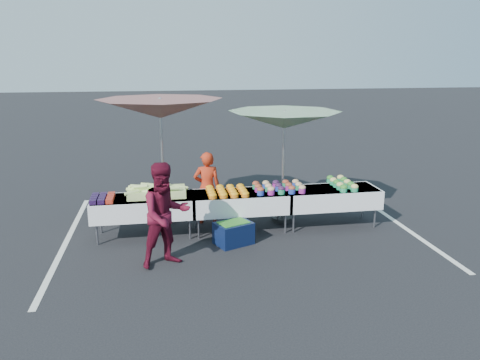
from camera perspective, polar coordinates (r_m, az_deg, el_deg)
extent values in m
plane|color=black|center=(9.08, 0.00, -6.12)|extent=(80.00, 80.00, 0.00)
cube|color=silver|center=(9.14, -20.35, -6.93)|extent=(0.10, 5.00, 0.00)
cube|color=silver|center=(10.09, 18.28, -4.71)|extent=(0.10, 5.00, 0.00)
cube|color=white|center=(8.74, -11.73, -2.22)|extent=(1.80, 0.75, 0.04)
cube|color=white|center=(8.78, -11.67, -3.22)|extent=(1.86, 0.81, 0.36)
cylinder|color=slate|center=(8.70, -17.03, -6.36)|extent=(0.04, 0.04, 0.39)
cylinder|color=slate|center=(9.25, -16.60, -5.07)|extent=(0.04, 0.04, 0.39)
cylinder|color=slate|center=(8.63, -6.13, -5.95)|extent=(0.04, 0.04, 0.39)
cylinder|color=slate|center=(9.19, -6.37, -4.66)|extent=(0.04, 0.04, 0.39)
cube|color=white|center=(8.84, 0.00, -1.69)|extent=(1.80, 0.75, 0.04)
cube|color=white|center=(8.89, 0.00, -2.68)|extent=(1.86, 0.81, 0.36)
cylinder|color=slate|center=(8.64, -5.06, -5.89)|extent=(0.04, 0.04, 0.39)
cylinder|color=slate|center=(9.19, -5.37, -4.62)|extent=(0.04, 0.04, 0.39)
cylinder|color=slate|center=(8.91, 5.55, -5.26)|extent=(0.04, 0.04, 0.39)
cylinder|color=slate|center=(9.45, 4.62, -4.07)|extent=(0.04, 0.04, 0.39)
cube|color=white|center=(9.31, 10.99, -1.13)|extent=(1.80, 0.75, 0.04)
cube|color=white|center=(9.35, 10.95, -2.08)|extent=(1.86, 0.81, 0.36)
cylinder|color=slate|center=(8.95, 6.54, -5.20)|extent=(0.04, 0.04, 0.39)
cylinder|color=slate|center=(9.49, 5.56, -4.01)|extent=(0.04, 0.04, 0.39)
cylinder|color=slate|center=(9.52, 16.10, -4.46)|extent=(0.04, 0.04, 0.39)
cylinder|color=slate|center=(10.03, 14.66, -3.39)|extent=(0.04, 0.04, 0.39)
cube|color=black|center=(8.54, -17.51, -2.58)|extent=(0.12, 0.12, 0.08)
cube|color=black|center=(8.67, -17.39, -2.31)|extent=(0.12, 0.12, 0.08)
cube|color=black|center=(8.81, -17.28, -2.04)|extent=(0.12, 0.12, 0.08)
cube|color=black|center=(8.94, -17.17, -1.79)|extent=(0.12, 0.12, 0.08)
cube|color=black|center=(8.52, -16.58, -2.54)|extent=(0.12, 0.12, 0.08)
cube|color=black|center=(8.65, -16.47, -2.27)|extent=(0.12, 0.12, 0.08)
cube|color=black|center=(8.79, -16.37, -2.01)|extent=(0.12, 0.12, 0.08)
cube|color=black|center=(8.92, -16.28, -1.75)|extent=(0.12, 0.12, 0.08)
cube|color=maroon|center=(8.50, -15.64, -2.51)|extent=(0.12, 0.12, 0.08)
cube|color=maroon|center=(8.64, -15.55, -2.24)|extent=(0.12, 0.12, 0.08)
cube|color=maroon|center=(8.77, -15.47, -1.97)|extent=(0.12, 0.12, 0.08)
cube|color=maroon|center=(8.91, -15.38, -1.72)|extent=(0.12, 0.12, 0.08)
cube|color=#B8DB70|center=(8.75, -10.11, -1.49)|extent=(1.05, 0.55, 0.14)
cylinder|color=#B8DB70|center=(8.89, -8.16, -0.92)|extent=(0.27, 0.09, 0.10)
cylinder|color=#B8DB70|center=(8.78, -12.62, -0.86)|extent=(0.27, 0.14, 0.07)
cylinder|color=#B8DB70|center=(8.61, -9.41, -0.71)|extent=(0.27, 0.14, 0.09)
cylinder|color=#B8DB70|center=(8.79, -12.90, -1.24)|extent=(0.27, 0.15, 0.10)
cylinder|color=#B8DB70|center=(8.68, -11.31, -1.05)|extent=(0.27, 0.15, 0.08)
cylinder|color=#B8DB70|center=(8.76, -10.39, -0.66)|extent=(0.27, 0.10, 0.10)
cylinder|color=#B8DB70|center=(8.64, -10.41, -0.89)|extent=(0.27, 0.07, 0.08)
cylinder|color=#B8DB70|center=(8.56, -11.01, -1.39)|extent=(0.27, 0.14, 0.09)
cylinder|color=#B8DB70|center=(8.92, -11.17, -0.57)|extent=(0.27, 0.12, 0.08)
cylinder|color=#B8DB70|center=(8.83, -7.18, -0.89)|extent=(0.27, 0.16, 0.08)
cylinder|color=#B8DB70|center=(8.70, -12.21, -1.00)|extent=(0.27, 0.11, 0.07)
cylinder|color=#B8DB70|center=(8.52, -10.71, -1.72)|extent=(0.27, 0.10, 0.07)
cylinder|color=#B8DB70|center=(8.86, -9.45, -0.51)|extent=(0.27, 0.12, 0.08)
cylinder|color=#B8DB70|center=(8.53, -13.05, -1.53)|extent=(0.27, 0.15, 0.08)
cylinder|color=#B8DB70|center=(8.77, -12.38, -0.76)|extent=(0.27, 0.10, 0.08)
cylinder|color=#B8DB70|center=(8.68, -8.76, -1.00)|extent=(0.27, 0.16, 0.10)
cylinder|color=#B8DB70|center=(8.65, -12.02, -0.78)|extent=(0.27, 0.12, 0.09)
cylinder|color=#B8DB70|center=(8.49, -8.32, -1.01)|extent=(0.27, 0.09, 0.07)
cube|color=white|center=(8.43, -9.76, -2.43)|extent=(0.30, 0.25, 0.05)
cylinder|color=orange|center=(8.49, -3.34, -2.10)|extent=(0.15, 0.15, 0.05)
ellipsoid|color=orange|center=(8.48, -3.35, -1.84)|extent=(0.15, 0.15, 0.08)
cylinder|color=orange|center=(8.66, -3.48, -1.76)|extent=(0.15, 0.15, 0.05)
ellipsoid|color=orange|center=(8.65, -3.48, -1.51)|extent=(0.15, 0.15, 0.08)
cylinder|color=orange|center=(8.84, -3.61, -1.43)|extent=(0.15, 0.15, 0.05)
ellipsoid|color=orange|center=(8.83, -3.61, -1.18)|extent=(0.15, 0.15, 0.08)
cylinder|color=orange|center=(9.01, -3.73, -1.12)|extent=(0.15, 0.15, 0.05)
ellipsoid|color=orange|center=(9.00, -3.73, -0.88)|extent=(0.15, 0.15, 0.08)
cylinder|color=orange|center=(8.52, -2.01, -2.04)|extent=(0.15, 0.15, 0.05)
ellipsoid|color=orange|center=(8.50, -2.01, -1.78)|extent=(0.15, 0.15, 0.08)
cylinder|color=orange|center=(8.69, -2.17, -1.70)|extent=(0.15, 0.15, 0.05)
ellipsoid|color=orange|center=(8.68, -2.17, -1.45)|extent=(0.15, 0.15, 0.08)
cylinder|color=orange|center=(8.86, -2.32, -1.38)|extent=(0.15, 0.15, 0.05)
ellipsoid|color=orange|center=(8.85, -2.32, -1.13)|extent=(0.15, 0.15, 0.08)
cylinder|color=orange|center=(9.03, -2.47, -1.06)|extent=(0.15, 0.15, 0.05)
ellipsoid|color=orange|center=(9.02, -2.47, -0.82)|extent=(0.15, 0.15, 0.08)
cylinder|color=orange|center=(8.54, -0.68, -1.97)|extent=(0.15, 0.15, 0.05)
ellipsoid|color=orange|center=(8.53, -0.68, -1.72)|extent=(0.15, 0.15, 0.08)
cylinder|color=orange|center=(8.71, -0.86, -1.64)|extent=(0.15, 0.15, 0.05)
ellipsoid|color=orange|center=(8.70, -0.86, -1.39)|extent=(0.15, 0.15, 0.08)
cylinder|color=orange|center=(8.89, -1.04, -1.32)|extent=(0.15, 0.15, 0.05)
ellipsoid|color=orange|center=(8.87, -1.04, -1.07)|extent=(0.15, 0.15, 0.08)
cylinder|color=orange|center=(9.06, -1.21, -1.01)|extent=(0.15, 0.15, 0.05)
ellipsoid|color=orange|center=(9.05, -1.21, -0.76)|extent=(0.15, 0.15, 0.08)
cylinder|color=orange|center=(8.58, 0.64, -1.91)|extent=(0.15, 0.15, 0.05)
ellipsoid|color=orange|center=(8.56, 0.65, -1.65)|extent=(0.15, 0.15, 0.08)
cylinder|color=orange|center=(8.75, 0.43, -1.58)|extent=(0.15, 0.15, 0.05)
ellipsoid|color=orange|center=(8.73, 0.43, -1.32)|extent=(0.15, 0.15, 0.08)
cylinder|color=orange|center=(8.92, 0.23, -1.26)|extent=(0.15, 0.15, 0.05)
ellipsoid|color=orange|center=(8.91, 0.23, -1.01)|extent=(0.15, 0.15, 0.08)
cylinder|color=orange|center=(9.09, 0.03, -0.95)|extent=(0.15, 0.15, 0.05)
ellipsoid|color=orange|center=(9.08, 0.03, -0.71)|extent=(0.15, 0.15, 0.08)
cylinder|color=#223B9F|center=(8.68, 2.52, -1.54)|extent=(0.13, 0.13, 0.10)
ellipsoid|color=maroon|center=(8.67, 2.53, -1.16)|extent=(0.14, 0.14, 0.10)
cylinder|color=#9E228A|center=(8.89, 2.22, -1.15)|extent=(0.13, 0.13, 0.10)
ellipsoid|color=maroon|center=(8.87, 2.23, -0.78)|extent=(0.14, 0.14, 0.10)
cylinder|color=#218756|center=(9.10, 1.94, -0.78)|extent=(0.13, 0.13, 0.10)
ellipsoid|color=maroon|center=(9.08, 1.94, -0.41)|extent=(0.14, 0.14, 0.10)
cylinder|color=#9E228A|center=(8.73, 3.81, -1.48)|extent=(0.13, 0.13, 0.10)
ellipsoid|color=tan|center=(8.71, 3.81, -1.10)|extent=(0.14, 0.14, 0.10)
cylinder|color=#218756|center=(8.93, 3.48, -1.09)|extent=(0.13, 0.13, 0.10)
ellipsoid|color=tan|center=(8.91, 3.49, -0.72)|extent=(0.14, 0.14, 0.10)
cylinder|color=#223B9F|center=(9.14, 3.17, -0.72)|extent=(0.13, 0.13, 0.10)
ellipsoid|color=tan|center=(9.12, 3.17, -0.36)|extent=(0.14, 0.14, 0.10)
cylinder|color=#218756|center=(8.77, 5.08, -1.41)|extent=(0.13, 0.13, 0.10)
ellipsoid|color=black|center=(8.76, 5.09, -1.04)|extent=(0.14, 0.14, 0.10)
cylinder|color=#223B9F|center=(8.98, 4.72, -1.03)|extent=(0.13, 0.13, 0.10)
ellipsoid|color=black|center=(8.96, 4.73, -0.66)|extent=(0.14, 0.14, 0.10)
cylinder|color=#9E228A|center=(9.18, 4.39, -0.66)|extent=(0.13, 0.13, 0.10)
ellipsoid|color=black|center=(9.17, 4.39, -0.30)|extent=(0.14, 0.14, 0.10)
cylinder|color=#223B9F|center=(8.82, 6.34, -1.35)|extent=(0.13, 0.13, 0.10)
ellipsoid|color=maroon|center=(8.81, 6.35, -0.97)|extent=(0.14, 0.14, 0.10)
cylinder|color=#9E228A|center=(9.03, 5.95, -0.97)|extent=(0.13, 0.13, 0.10)
ellipsoid|color=maroon|center=(9.01, 5.96, -0.60)|extent=(0.14, 0.14, 0.10)
cylinder|color=#218756|center=(9.23, 5.59, -0.61)|extent=(0.13, 0.13, 0.10)
ellipsoid|color=maroon|center=(9.22, 5.60, -0.25)|extent=(0.14, 0.14, 0.10)
cylinder|color=#9E228A|center=(8.88, 7.58, -1.29)|extent=(0.13, 0.13, 0.10)
ellipsoid|color=tan|center=(8.86, 7.59, -0.91)|extent=(0.14, 0.14, 0.10)
cylinder|color=#218756|center=(9.08, 7.17, -0.91)|extent=(0.13, 0.13, 0.10)
ellipsoid|color=tan|center=(9.07, 7.18, -0.55)|extent=(0.14, 0.14, 0.10)
cylinder|color=#223B9F|center=(9.29, 6.78, -0.55)|extent=(0.13, 0.13, 0.10)
ellipsoid|color=tan|center=(9.27, 6.79, -0.19)|extent=(0.14, 0.14, 0.10)
cylinder|color=#218756|center=(9.09, 12.51, -1.20)|extent=(0.14, 0.14, 0.08)
ellipsoid|color=#257C21|center=(9.08, 12.53, -0.86)|extent=(0.14, 0.14, 0.11)
cylinder|color=#218756|center=(9.25, 12.10, -0.90)|extent=(0.14, 0.14, 0.08)
ellipsoid|color=#AEAC4E|center=(9.24, 12.11, -0.57)|extent=(0.14, 0.14, 0.11)
cylinder|color=#218756|center=(9.42, 11.70, -0.61)|extent=(0.14, 0.14, 0.08)
ellipsoid|color=#257C21|center=(9.40, 11.71, -0.28)|extent=(0.14, 0.14, 0.11)
cylinder|color=#218756|center=(9.58, 11.31, -0.33)|extent=(0.14, 0.14, 0.08)
ellipsoid|color=#AEAC4E|center=(9.56, 11.33, -0.01)|extent=(0.14, 0.14, 0.11)
cylinder|color=#218756|center=(9.74, 10.94, -0.06)|extent=(0.14, 0.14, 0.08)
ellipsoid|color=#257C21|center=(9.73, 10.95, 0.26)|extent=(0.14, 0.14, 0.11)
cylinder|color=#218756|center=(9.18, 13.78, -1.13)|extent=(0.14, 0.14, 0.08)
ellipsoid|color=#AEAC4E|center=(9.16, 13.80, -0.80)|extent=(0.14, 0.14, 0.11)
cylinder|color=#218756|center=(9.34, 13.35, -0.83)|extent=(0.14, 0.14, 0.08)
ellipsoid|color=#257C21|center=(9.32, 13.37, -0.51)|extent=(0.14, 0.14, 0.11)
cylinder|color=#218756|center=(9.50, 12.93, -0.55)|extent=(0.14, 0.14, 0.08)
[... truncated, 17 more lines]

